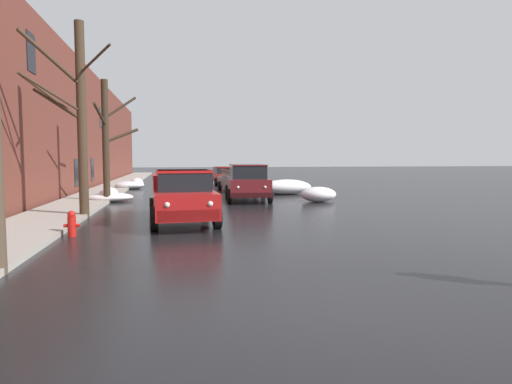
% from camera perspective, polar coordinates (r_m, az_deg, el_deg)
% --- Properties ---
extents(ground_plane, '(200.00, 200.00, 0.00)m').
position_cam_1_polar(ground_plane, '(6.04, 11.05, -16.32)').
color(ground_plane, black).
extents(left_sidewalk_slab, '(2.44, 80.00, 0.14)m').
position_cam_1_polar(left_sidewalk_slab, '(23.73, -20.76, -0.88)').
color(left_sidewalk_slab, '#A8A399').
rests_on(left_sidewalk_slab, ground).
extents(brick_townhouse_facade, '(0.63, 80.00, 8.34)m').
position_cam_1_polar(brick_townhouse_facade, '(24.11, -25.09, 8.82)').
color(brick_townhouse_facade, brown).
rests_on(brick_townhouse_facade, ground).
extents(snow_bank_near_corner_left, '(2.17, 1.28, 0.71)m').
position_cam_1_polar(snow_bank_near_corner_left, '(22.80, -18.28, -0.53)').
color(snow_bank_near_corner_left, white).
rests_on(snow_bank_near_corner_left, ground).
extents(snow_bank_along_left_kerb, '(3.18, 1.43, 0.86)m').
position_cam_1_polar(snow_bank_along_left_kerb, '(26.11, 3.65, 0.60)').
color(snow_bank_along_left_kerb, white).
rests_on(snow_bank_along_left_kerb, ground).
extents(snow_bank_mid_block_left, '(1.97, 1.39, 0.76)m').
position_cam_1_polar(snow_bank_mid_block_left, '(31.74, -15.70, 0.91)').
color(snow_bank_mid_block_left, white).
rests_on(snow_bank_mid_block_left, ground).
extents(snow_bank_near_corner_right, '(1.73, 1.43, 0.73)m').
position_cam_1_polar(snow_bank_near_corner_right, '(21.81, 8.00, -0.32)').
color(snow_bank_near_corner_right, white).
rests_on(snow_bank_near_corner_right, ground).
extents(snow_bank_far_right_pile, '(2.83, 1.19, 0.86)m').
position_cam_1_polar(snow_bank_far_right_pile, '(26.47, 3.94, 0.67)').
color(snow_bank_far_right_pile, white).
rests_on(snow_bank_far_right_pile, ground).
extents(bare_tree_second_along_sidewalk, '(3.05, 1.76, 6.86)m').
position_cam_1_polar(bare_tree_second_along_sidewalk, '(16.87, -21.80, 9.09)').
color(bare_tree_second_along_sidewalk, '#423323').
rests_on(bare_tree_second_along_sidewalk, ground).
extents(bare_tree_mid_block, '(1.71, 2.47, 5.80)m').
position_cam_1_polar(bare_tree_mid_block, '(22.21, -18.62, 6.46)').
color(bare_tree_mid_block, '#382B1E').
rests_on(bare_tree_mid_block, ground).
extents(pickup_truck_red_approaching_near_lane, '(2.29, 5.01, 1.76)m').
position_cam_1_polar(pickup_truck_red_approaching_near_lane, '(14.62, -9.44, -0.58)').
color(pickup_truck_red_approaching_near_lane, red).
rests_on(pickup_truck_red_approaching_near_lane, ground).
extents(suv_maroon_parked_kerbside_close, '(2.39, 4.76, 1.82)m').
position_cam_1_polar(suv_maroon_parked_kerbside_close, '(22.26, -1.13, 1.44)').
color(suv_maroon_parked_kerbside_close, maroon).
rests_on(suv_maroon_parked_kerbside_close, ground).
extents(sedan_grey_parked_kerbside_mid, '(2.20, 4.50, 1.42)m').
position_cam_1_polar(sedan_grey_parked_kerbside_mid, '(28.28, -2.49, 1.58)').
color(sedan_grey_parked_kerbside_mid, slate).
rests_on(sedan_grey_parked_kerbside_mid, ground).
extents(sedan_red_parked_far_down_block, '(2.01, 4.19, 1.42)m').
position_cam_1_polar(sedan_red_parked_far_down_block, '(35.58, -4.16, 2.15)').
color(sedan_red_parked_far_down_block, red).
rests_on(sedan_red_parked_far_down_block, ground).
extents(fire_hydrant, '(0.42, 0.22, 0.71)m').
position_cam_1_polar(fire_hydrant, '(13.05, -22.58, -3.76)').
color(fire_hydrant, red).
rests_on(fire_hydrant, ground).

